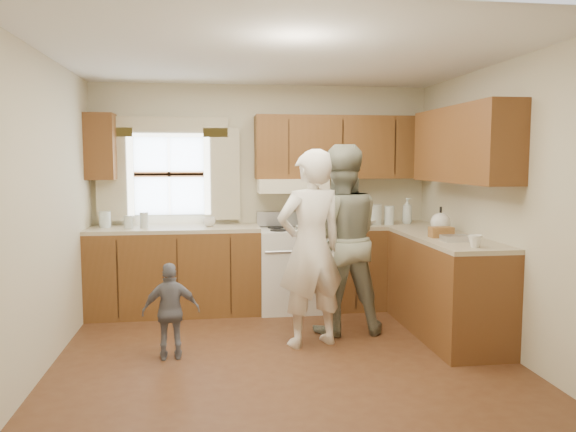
{
  "coord_description": "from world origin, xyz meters",
  "views": [
    {
      "loc": [
        -0.6,
        -4.64,
        1.66
      ],
      "look_at": [
        0.1,
        0.4,
        1.15
      ],
      "focal_mm": 35.0,
      "sensor_mm": 36.0,
      "label": 1
    }
  ],
  "objects": [
    {
      "name": "room",
      "position": [
        0.0,
        0.0,
        1.25
      ],
      "size": [
        3.8,
        3.8,
        3.8
      ],
      "color": "#4C2917",
      "rests_on": "ground"
    },
    {
      "name": "kitchen_fixtures",
      "position": [
        0.61,
        1.08,
        0.84
      ],
      "size": [
        3.8,
        2.25,
        2.15
      ],
      "color": "#482A0F",
      "rests_on": "ground"
    },
    {
      "name": "stove",
      "position": [
        0.3,
        1.44,
        0.47
      ],
      "size": [
        0.76,
        0.67,
        1.07
      ],
      "color": "silver",
      "rests_on": "ground"
    },
    {
      "name": "woman_left",
      "position": [
        0.28,
        0.2,
        0.88
      ],
      "size": [
        0.74,
        0.59,
        1.75
      ],
      "primitive_type": "imported",
      "rotation": [
        0.0,
        0.0,
        3.44
      ],
      "color": "white",
      "rests_on": "ground"
    },
    {
      "name": "woman_right",
      "position": [
        0.62,
        0.55,
        0.9
      ],
      "size": [
        0.88,
        0.69,
        1.81
      ],
      "primitive_type": "imported",
      "rotation": [
        0.0,
        0.0,
        3.14
      ],
      "color": "#233623",
      "rests_on": "ground"
    },
    {
      "name": "child",
      "position": [
        -0.94,
        0.01,
        0.41
      ],
      "size": [
        0.49,
        0.23,
        0.81
      ],
      "primitive_type": "imported",
      "rotation": [
        0.0,
        0.0,
        3.21
      ],
      "color": "slate",
      "rests_on": "ground"
    }
  ]
}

